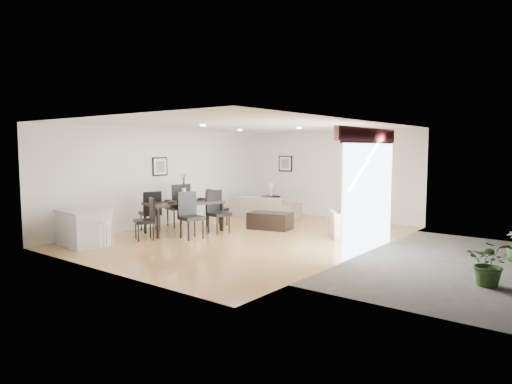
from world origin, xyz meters
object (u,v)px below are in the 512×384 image
Objects in this scene: kitchen_island at (84,227)px; bar_stool at (105,226)px; dining_chair_head at (148,217)px; dining_chair_foot at (215,206)px; dining_table at (184,205)px; dining_chair_efar at (217,209)px; sofa at (263,207)px; coffee_table at (270,221)px; side_table at (271,204)px; armchair at (352,225)px; dining_chair_enear at (190,213)px; dining_chair_wnear at (151,209)px; dining_chair_wfar at (179,203)px.

bar_stool is (0.79, 0.00, 0.12)m from kitchen_island.
dining_chair_foot is at bearing 118.83° from dining_chair_head.
bar_stool is (0.24, -2.49, -0.19)m from dining_table.
dining_chair_efar is 1.09× the size of dining_chair_head.
kitchen_island is (-0.63, -5.75, 0.07)m from sofa.
side_table is (-1.77, 2.47, 0.07)m from coffee_table.
dining_chair_efar reaches higher than sofa.
dining_chair_enear is (-3.09, -2.35, 0.29)m from armchair.
sofa is 3.94m from armchair.
dining_chair_wnear reaches higher than bar_stool.
dining_chair_head reaches higher than side_table.
armchair is at bearing 140.26° from dining_chair_wnear.
dining_chair_enear is 1.03× the size of dining_chair_efar.
coffee_table is at bearing 73.85° from bar_stool.
dining_chair_foot reaches higher than dining_chair_head.
dining_chair_foot is at bearing 108.29° from dining_table.
bar_stool is (-3.53, -4.39, 0.20)m from armchair.
dining_chair_efar is at bearing -75.23° from side_table.
armchair is 4.68m from side_table.
dining_chair_wnear is 0.96× the size of dining_chair_enear.
dining_chair_wnear is 0.96m from dining_chair_wfar.
dining_chair_foot is 0.92× the size of coffee_table.
dining_chair_head is at bearing 2.70° from armchair.
kitchen_island is at bearing 19.10° from dining_chair_wfar.
kitchen_island is at bearing 180.00° from bar_stool.
bar_stool is (0.17, -5.75, 0.18)m from sofa.
dining_chair_efar reaches higher than coffee_table.
bar_stool is at bearing 46.61° from dining_chair_wnear.
bar_stool is (0.55, -6.70, 0.24)m from side_table.
dining_table is 2.51m from bar_stool.
dining_chair_head is (0.72, -0.69, -0.04)m from dining_chair_wnear.
coffee_table is (2.13, 1.29, -0.44)m from dining_chair_wfar.
dining_chair_efar is 3.02m from bar_stool.
dining_chair_head is at bearing 40.16° from dining_chair_wfar.
dining_chair_wfar is at bearing -159.01° from dining_chair_wnear.
kitchen_island is at bearing -129.30° from coffee_table.
dining_chair_enear is at bearing 0.22° from armchair.
dining_chair_wnear is at bearing 77.89° from dining_chair_foot.
dining_chair_efar is 0.87× the size of kitchen_island.
dining_chair_wfar is 0.96× the size of kitchen_island.
dining_chair_head is 0.89× the size of coffee_table.
sofa is 3.81× the size of bar_stool.
coffee_table is at bearing 158.21° from dining_chair_wnear.
armchair is 4.67m from dining_chair_wfar.
dining_chair_head reaches higher than bar_stool.
armchair is 0.81× the size of kitchen_island.
coffee_table is at bearing 67.53° from dining_table.
dining_chair_efar is 1.86× the size of side_table.
dining_chair_foot is (-0.05, 2.38, 0.02)m from dining_chair_head.
dining_chair_head is (0.04, -1.20, -0.16)m from dining_table.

